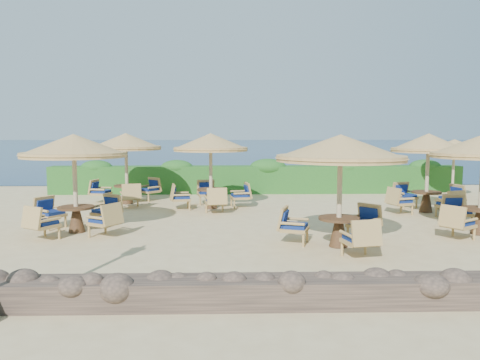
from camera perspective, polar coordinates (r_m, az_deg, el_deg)
ground at (r=13.62m, az=3.87°, el=-5.59°), size 120.00×120.00×0.00m
sea at (r=83.34m, az=-0.62°, el=4.12°), size 160.00×160.00×0.00m
hedge at (r=20.63m, az=2.02°, el=0.06°), size 18.00×0.90×1.20m
stone_wall at (r=7.62m, az=8.34°, el=-13.31°), size 15.00×0.65×0.44m
extra_parasol at (r=20.59m, az=24.68°, el=3.89°), size 2.30×2.30×2.41m
cafe_set_0 at (r=13.24m, az=-19.54°, el=1.71°), size 2.79×2.79×2.65m
cafe_set_1 at (r=11.13m, az=12.11°, el=1.90°), size 3.04×3.04×2.65m
cafe_set_3 at (r=17.99m, az=-13.72°, el=3.10°), size 2.77×2.77×2.65m
cafe_set_4 at (r=16.41m, az=-3.59°, el=2.65°), size 2.88×2.88×2.65m
cafe_set_5 at (r=16.82m, az=21.91°, el=2.12°), size 2.88×2.88×2.65m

